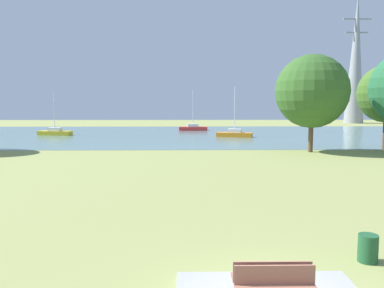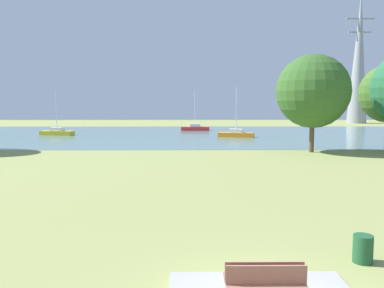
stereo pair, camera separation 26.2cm
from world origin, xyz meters
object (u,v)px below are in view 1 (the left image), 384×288
sailboat_yellow (55,132)px  electricity_pylon (356,59)px  bench_facing_water (271,280)px  tree_east_near (312,91)px  litter_bin (368,248)px  sailboat_orange (234,134)px  sailboat_red (193,128)px

sailboat_yellow → electricity_pylon: size_ratio=0.21×
electricity_pylon → bench_facing_water: bearing=-114.2°
tree_east_near → electricity_pylon: (27.56, 54.99, 9.18)m
litter_bin → sailboat_orange: bearing=88.0°
bench_facing_water → tree_east_near: bearing=70.7°
sailboat_orange → sailboat_yellow: (-25.49, 3.66, -0.01)m
litter_bin → tree_east_near: bearing=75.8°
sailboat_orange → electricity_pylon: bearing=49.6°
sailboat_yellow → sailboat_red: bearing=26.3°
sailboat_red → electricity_pylon: size_ratio=0.23×
bench_facing_water → tree_east_near: size_ratio=0.20×
sailboat_red → electricity_pylon: (38.03, 24.71, 14.39)m
bench_facing_water → sailboat_yellow: bearing=113.2°
bench_facing_water → litter_bin: bearing=33.4°
litter_bin → sailboat_yellow: 52.13m
tree_east_near → electricity_pylon: bearing=63.4°
sailboat_orange → sailboat_yellow: 25.75m
sailboat_red → sailboat_orange: (5.37, -13.61, -0.00)m
sailboat_red → tree_east_near: tree_east_near is taller
electricity_pylon → tree_east_near: bearing=-116.6°
sailboat_yellow → tree_east_near: 37.09m
sailboat_red → electricity_pylon: bearing=33.0°
sailboat_orange → sailboat_yellow: sailboat_orange is taller
bench_facing_water → litter_bin: bench_facing_water is taller
sailboat_yellow → litter_bin: bearing=-62.6°
bench_facing_water → electricity_pylon: 92.25m
litter_bin → tree_east_near: 27.28m
bench_facing_water → electricity_pylon: size_ratio=0.06×
litter_bin → bench_facing_water: bearing=-146.6°
litter_bin → sailboat_red: bearing=94.0°
bench_facing_water → tree_east_near: 30.23m
sailboat_red → electricity_pylon: 47.58m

